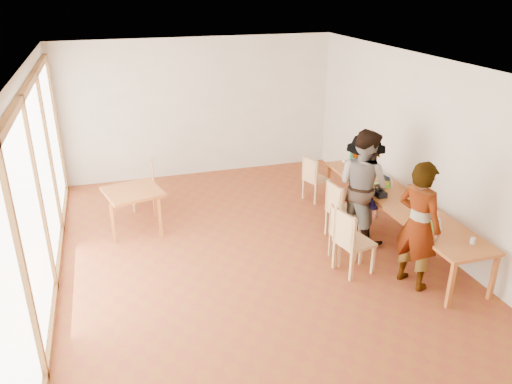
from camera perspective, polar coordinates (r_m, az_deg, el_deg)
The scene contains 25 objects.
ground at distance 8.03m, azimuth -0.51°, elevation -7.53°, with size 8.00×8.00×0.00m, color brown.
wall_back at distance 11.11m, azimuth -6.50°, elevation 9.51°, with size 6.00×0.10×3.00m, color beige.
wall_front at distance 4.18m, azimuth 15.93°, elevation -16.42°, with size 6.00×0.10×3.00m, color beige.
wall_right at distance 8.67m, azimuth 18.90°, elevation 4.45°, with size 0.10×8.00×3.00m, color beige.
window_wall at distance 7.18m, azimuth -23.81°, elevation -0.12°, with size 0.10×8.00×3.00m, color white.
ceiling at distance 6.99m, azimuth -0.60°, elevation 14.28°, with size 6.00×8.00×0.04m, color white.
communal_table at distance 8.60m, azimuth 15.83°, elevation -1.01°, with size 0.80×4.00×0.75m.
side_table at distance 8.87m, azimuth -13.88°, elevation -0.30°, with size 0.90×0.90×0.75m.
chair_near at distance 7.47m, azimuth 10.65°, elevation -4.94°, with size 0.56×0.56×0.55m.
chair_mid at distance 7.80m, azimuth 9.68°, elevation -4.24°, with size 0.44×0.44×0.48m.
chair_far at distance 8.44m, azimuth 9.50°, elevation -1.51°, with size 0.53×0.53×0.54m.
chair_empty at distance 9.89m, azimuth 6.57°, elevation 1.99°, with size 0.53×0.53×0.48m.
chair_spare at distance 9.75m, azimuth -12.30°, elevation 1.51°, with size 0.49×0.49×0.51m.
person_near at distance 7.31m, azimuth 18.05°, elevation -3.64°, with size 0.69×0.45×1.89m, color gray.
person_mid at distance 8.39m, azimuth 12.12°, elevation 0.69°, with size 0.94×0.73×1.93m, color gray.
person_far at distance 8.57m, azimuth 12.09°, elevation 0.69°, with size 1.16×0.66×1.79m, color gray.
laptop_near at distance 7.74m, azimuth 19.68°, elevation -3.54°, with size 0.20×0.23×0.18m.
laptop_mid at distance 7.88m, azimuth 19.11°, elevation -2.90°, with size 0.29×0.30×0.21m.
laptop_far at distance 9.04m, azimuth 14.51°, elevation 1.06°, with size 0.26×0.29×0.21m.
yellow_mug at distance 9.05m, azimuth 14.70°, elevation 1.04°, with size 0.14×0.14×0.11m, color yellow.
green_bottle at distance 10.06m, azimuth 10.86°, elevation 4.14°, with size 0.07×0.07×0.28m, color #13733D.
clear_glass at distance 7.49m, azimuth 23.52°, elevation -5.13°, with size 0.07×0.07×0.09m, color silver.
condiment_cup at distance 10.06m, azimuth 10.05°, elevation 3.55°, with size 0.08×0.08×0.06m, color white.
pink_phone at distance 8.93m, azimuth 12.16°, elevation 0.65°, with size 0.05×0.10×0.01m, color #B83845.
black_pouch at distance 8.60m, azimuth 13.93°, elevation -0.14°, with size 0.16×0.26×0.09m, color black.
Camera 1 is at (-1.95, -6.62, 4.10)m, focal length 35.00 mm.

